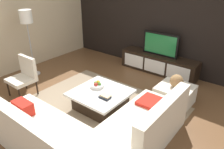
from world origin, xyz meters
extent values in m
plane|color=brown|center=(0.00, 0.00, 0.00)|extent=(14.00, 14.00, 0.00)
cube|color=black|center=(0.00, 2.70, 1.40)|extent=(6.40, 0.12, 2.80)
cube|color=beige|center=(-3.20, 0.20, 1.40)|extent=(0.12, 5.20, 2.80)
cube|color=gray|center=(-0.10, 0.00, 0.01)|extent=(3.09, 2.51, 0.01)
cube|color=black|center=(0.00, 2.40, 0.25)|extent=(2.13, 0.47, 0.50)
cube|color=white|center=(-0.65, 2.16, 0.25)|extent=(0.60, 0.01, 0.35)
cube|color=white|center=(0.00, 2.16, 0.25)|extent=(0.60, 0.01, 0.35)
cube|color=white|center=(0.65, 2.16, 0.25)|extent=(0.60, 0.01, 0.35)
cube|color=black|center=(0.00, 2.40, 0.81)|extent=(0.99, 0.05, 0.61)
cube|color=#1E7238|center=(0.00, 2.37, 0.81)|extent=(0.89, 0.01, 0.51)
cube|color=beige|center=(0.20, -1.30, 0.22)|extent=(2.52, 0.85, 0.44)
cube|color=beige|center=(0.20, -1.64, 0.63)|extent=(2.52, 0.18, 0.38)
cube|color=beige|center=(1.03, -0.11, 0.22)|extent=(0.85, 1.53, 0.44)
cube|color=beige|center=(1.37, -0.11, 0.63)|extent=(0.18, 1.53, 0.38)
cube|color=red|center=(-0.55, -1.30, 0.55)|extent=(0.36, 0.20, 0.22)
cube|color=red|center=(1.03, 0.27, 0.47)|extent=(0.60, 0.44, 0.06)
cube|color=black|center=(-0.10, 0.10, 0.17)|extent=(0.85, 0.83, 0.33)
cube|color=white|center=(-0.10, 0.10, 0.35)|extent=(1.06, 1.04, 0.05)
cylinder|color=black|center=(-2.05, -0.81, 0.19)|extent=(0.04, 0.04, 0.38)
cylinder|color=black|center=(-1.58, -0.81, 0.19)|extent=(0.04, 0.04, 0.38)
cylinder|color=black|center=(-2.05, -0.38, 0.19)|extent=(0.04, 0.04, 0.38)
cylinder|color=black|center=(-1.58, -0.38, 0.19)|extent=(0.04, 0.04, 0.38)
cube|color=beige|center=(-1.81, -0.60, 0.38)|extent=(0.54, 0.51, 0.08)
cube|color=beige|center=(-1.81, -0.38, 0.65)|extent=(0.54, 0.08, 0.45)
cylinder|color=#A5A5AA|center=(-2.58, 0.22, 0.01)|extent=(0.28, 0.28, 0.02)
cylinder|color=#A5A5AA|center=(-2.58, 0.22, 0.71)|extent=(0.03, 0.03, 1.37)
cylinder|color=white|center=(-2.58, 0.22, 1.55)|extent=(0.31, 0.31, 0.32)
cube|color=beige|center=(1.01, 1.19, 0.20)|extent=(0.70, 0.70, 0.40)
cylinder|color=silver|center=(-0.28, 0.20, 0.42)|extent=(0.28, 0.28, 0.07)
sphere|color=#4C8C33|center=(-0.22, 0.21, 0.46)|extent=(0.07, 0.07, 0.07)
sphere|color=gold|center=(-0.29, 0.25, 0.47)|extent=(0.09, 0.09, 0.09)
sphere|color=#4C8C33|center=(-0.32, 0.20, 0.47)|extent=(0.08, 0.08, 0.08)
sphere|color=#B23326|center=(-0.26, 0.15, 0.47)|extent=(0.08, 0.08, 0.08)
sphere|color=#997247|center=(1.01, 1.19, 0.54)|extent=(0.27, 0.27, 0.27)
cube|color=#1E232D|center=(0.12, -0.03, 0.40)|extent=(0.21, 0.15, 0.03)
cube|color=#CCB78C|center=(0.12, -0.01, 0.43)|extent=(0.19, 0.14, 0.03)
camera|label=1|loc=(2.46, -2.77, 2.60)|focal=35.53mm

